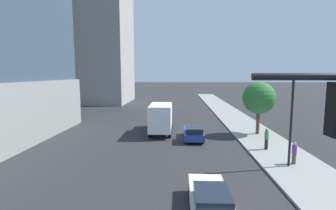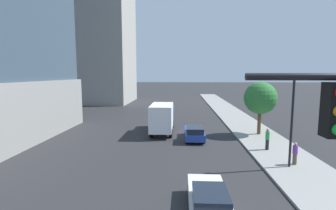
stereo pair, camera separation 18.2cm
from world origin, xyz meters
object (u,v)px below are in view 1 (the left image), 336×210
object	(u,v)px
construction_building	(98,28)
pedestrian_green_shirt	(266,139)
street_tree	(259,98)
street_lamp	(292,107)
car_blue	(193,132)
car_white	(210,201)
box_truck	(161,117)
pedestrian_purple_shirt	(294,153)

from	to	relation	value
construction_building	pedestrian_green_shirt	distance (m)	47.41
street_tree	pedestrian_green_shirt	bearing A→B (deg)	-99.96
street_tree	street_lamp	bearing A→B (deg)	-94.58
street_lamp	car_blue	bearing A→B (deg)	129.93
construction_building	car_white	size ratio (longest dim) A/B	8.19
construction_building	box_truck	world-z (taller)	construction_building
street_lamp	pedestrian_green_shirt	world-z (taller)	street_lamp
car_white	box_truck	bearing A→B (deg)	101.70
pedestrian_green_shirt	car_blue	bearing A→B (deg)	149.69
construction_building	box_truck	distance (m)	37.53
car_white	box_truck	distance (m)	16.85
street_tree	pedestrian_purple_shirt	xyz separation A→B (m)	(-0.22, -9.15, -3.03)
car_white	street_tree	bearing A→B (deg)	66.29
construction_building	car_blue	distance (m)	41.77
pedestrian_purple_shirt	pedestrian_green_shirt	xyz separation A→B (m)	(-0.78, 3.46, 0.12)
street_tree	box_truck	world-z (taller)	street_tree
street_tree	car_blue	size ratio (longest dim) A/B	1.17
box_truck	street_tree	bearing A→B (deg)	-3.44
street_tree	box_truck	xyz separation A→B (m)	(-10.37, 0.62, -2.18)
construction_building	street_tree	xyz separation A→B (m)	(26.75, -30.86, -12.87)
car_white	pedestrian_purple_shirt	world-z (taller)	pedestrian_purple_shirt
street_lamp	street_tree	xyz separation A→B (m)	(0.77, 9.59, -0.28)
street_lamp	car_blue	distance (m)	10.27
box_truck	construction_building	bearing A→B (deg)	118.45
car_blue	box_truck	world-z (taller)	box_truck
car_white	box_truck	size ratio (longest dim) A/B	0.68
car_blue	pedestrian_purple_shirt	bearing A→B (deg)	-45.87
street_tree	construction_building	bearing A→B (deg)	130.92
pedestrian_purple_shirt	pedestrian_green_shirt	world-z (taller)	pedestrian_green_shirt
street_lamp	construction_building	bearing A→B (deg)	122.71
street_lamp	pedestrian_purple_shirt	world-z (taller)	street_lamp
construction_building	street_tree	bearing A→B (deg)	-49.08
street_lamp	box_truck	world-z (taller)	street_lamp
street_tree	pedestrian_green_shirt	distance (m)	6.46
street_tree	car_white	size ratio (longest dim) A/B	1.16
car_white	pedestrian_purple_shirt	size ratio (longest dim) A/B	3.01
construction_building	car_blue	size ratio (longest dim) A/B	8.24
box_truck	street_lamp	bearing A→B (deg)	-46.78
street_tree	pedestrian_purple_shirt	size ratio (longest dim) A/B	3.50
street_lamp	box_truck	bearing A→B (deg)	133.22
street_tree	car_white	xyz separation A→B (m)	(-6.96, -15.84, -3.24)
car_blue	box_truck	bearing A→B (deg)	140.38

